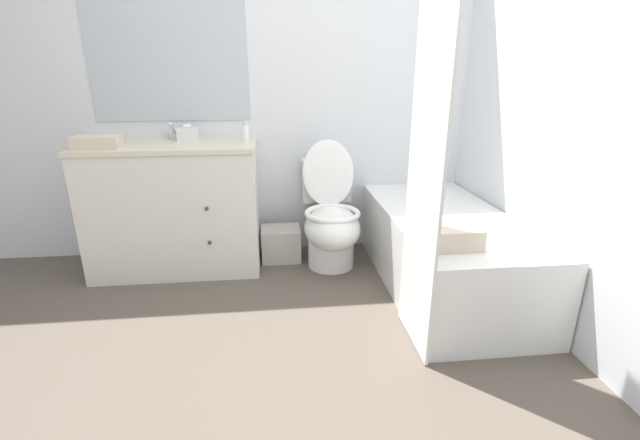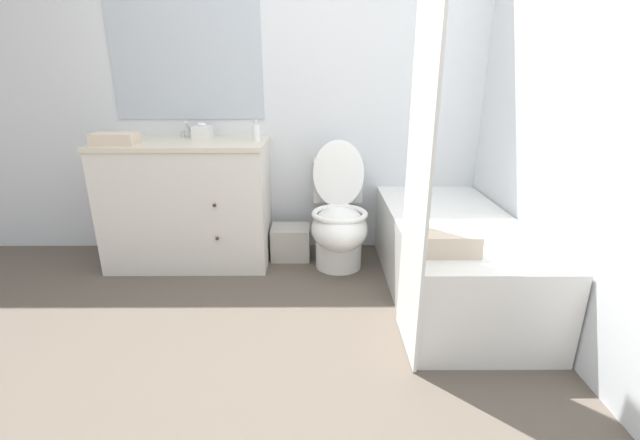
% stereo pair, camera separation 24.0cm
% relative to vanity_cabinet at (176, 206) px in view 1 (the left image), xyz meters
% --- Properties ---
extents(ground_plane, '(14.00, 14.00, 0.00)m').
position_rel_vanity_cabinet_xyz_m(ground_plane, '(0.77, -1.36, -0.44)').
color(ground_plane, brown).
extents(wall_back, '(8.00, 0.06, 2.50)m').
position_rel_vanity_cabinet_xyz_m(wall_back, '(0.76, 0.30, 0.81)').
color(wall_back, silver).
rests_on(wall_back, ground_plane).
extents(wall_right, '(0.05, 2.63, 2.50)m').
position_rel_vanity_cabinet_xyz_m(wall_right, '(2.13, -0.54, 0.81)').
color(wall_right, silver).
rests_on(wall_right, ground_plane).
extents(vanity_cabinet, '(1.12, 0.58, 0.87)m').
position_rel_vanity_cabinet_xyz_m(vanity_cabinet, '(0.00, 0.00, 0.00)').
color(vanity_cabinet, silver).
rests_on(vanity_cabinet, ground_plane).
extents(sink_faucet, '(0.14, 0.12, 0.12)m').
position_rel_vanity_cabinet_xyz_m(sink_faucet, '(-0.00, 0.19, 0.46)').
color(sink_faucet, silver).
rests_on(sink_faucet, vanity_cabinet).
extents(toilet, '(0.38, 0.67, 0.87)m').
position_rel_vanity_cabinet_xyz_m(toilet, '(1.06, -0.09, -0.12)').
color(toilet, white).
rests_on(toilet, ground_plane).
extents(bathtub, '(0.73, 1.53, 0.48)m').
position_rel_vanity_cabinet_xyz_m(bathtub, '(1.73, -0.49, -0.20)').
color(bathtub, white).
rests_on(bathtub, ground_plane).
extents(shower_curtain, '(0.01, 0.44, 2.03)m').
position_rel_vanity_cabinet_xyz_m(shower_curtain, '(1.35, -1.05, 0.58)').
color(shower_curtain, white).
rests_on(shower_curtain, ground_plane).
extents(wastebasket, '(0.28, 0.24, 0.24)m').
position_rel_vanity_cabinet_xyz_m(wastebasket, '(0.71, 0.04, -0.32)').
color(wastebasket, '#B7B2A8').
rests_on(wastebasket, ground_plane).
extents(tissue_box, '(0.13, 0.11, 0.11)m').
position_rel_vanity_cabinet_xyz_m(tissue_box, '(0.10, 0.14, 0.47)').
color(tissue_box, white).
rests_on(tissue_box, vanity_cabinet).
extents(soap_dispenser, '(0.05, 0.05, 0.14)m').
position_rel_vanity_cabinet_xyz_m(soap_dispenser, '(0.50, 0.00, 0.49)').
color(soap_dispenser, white).
rests_on(soap_dispenser, vanity_cabinet).
extents(hand_towel_folded, '(0.27, 0.15, 0.07)m').
position_rel_vanity_cabinet_xyz_m(hand_towel_folded, '(-0.39, -0.15, 0.47)').
color(hand_towel_folded, beige).
rests_on(hand_towel_folded, vanity_cabinet).
extents(bath_towel_folded, '(0.26, 0.23, 0.11)m').
position_rel_vanity_cabinet_xyz_m(bath_towel_folded, '(1.54, -0.97, 0.09)').
color(bath_towel_folded, beige).
rests_on(bath_towel_folded, bathtub).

